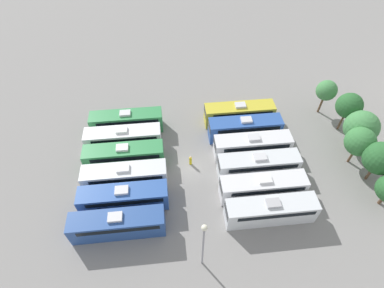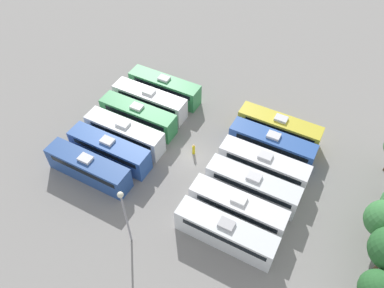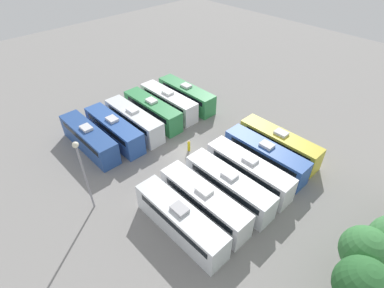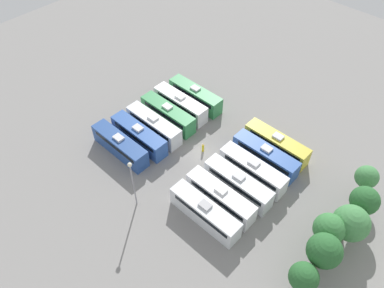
% 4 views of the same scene
% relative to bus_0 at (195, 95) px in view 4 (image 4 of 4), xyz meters
% --- Properties ---
extents(ground_plane, '(124.23, 124.23, 0.00)m').
position_rel_bus_0_xyz_m(ground_plane, '(8.55, 8.84, -1.77)').
color(ground_plane, gray).
extents(bus_0, '(2.59, 10.87, 3.57)m').
position_rel_bus_0_xyz_m(bus_0, '(0.00, 0.00, 0.00)').
color(bus_0, '#338C4C').
rests_on(bus_0, ground_plane).
extents(bus_1, '(2.59, 10.87, 3.57)m').
position_rel_bus_0_xyz_m(bus_1, '(3.51, -0.34, 0.00)').
color(bus_1, white).
rests_on(bus_1, ground_plane).
extents(bus_2, '(2.59, 10.87, 3.57)m').
position_rel_bus_0_xyz_m(bus_2, '(6.85, -0.08, 0.00)').
color(bus_2, '#338C4C').
rests_on(bus_2, ground_plane).
extents(bus_3, '(2.59, 10.87, 3.57)m').
position_rel_bus_0_xyz_m(bus_3, '(10.37, 0.19, 0.00)').
color(bus_3, silver).
rests_on(bus_3, ground_plane).
extents(bus_4, '(2.59, 10.87, 3.57)m').
position_rel_bus_0_xyz_m(bus_4, '(13.64, 0.20, 0.00)').
color(bus_4, '#2D56A8').
rests_on(bus_4, ground_plane).
extents(bus_5, '(2.59, 10.87, 3.57)m').
position_rel_bus_0_xyz_m(bus_5, '(17.12, -0.34, 0.00)').
color(bus_5, '#284C93').
rests_on(bus_5, ground_plane).
extents(bus_6, '(2.59, 10.87, 3.57)m').
position_rel_bus_0_xyz_m(bus_6, '(-0.01, 17.52, 0.00)').
color(bus_6, gold).
rests_on(bus_6, ground_plane).
extents(bus_7, '(2.59, 10.87, 3.57)m').
position_rel_bus_0_xyz_m(bus_7, '(3.29, 17.70, 0.00)').
color(bus_7, '#2D56A8').
rests_on(bus_7, ground_plane).
extents(bus_8, '(2.59, 10.87, 3.57)m').
position_rel_bus_0_xyz_m(bus_8, '(6.84, 17.97, 0.00)').
color(bus_8, silver).
rests_on(bus_8, ground_plane).
extents(bus_9, '(2.59, 10.87, 3.57)m').
position_rel_bus_0_xyz_m(bus_9, '(10.34, 17.95, 0.00)').
color(bus_9, silver).
rests_on(bus_9, ground_plane).
extents(bus_10, '(2.59, 10.87, 3.57)m').
position_rel_bus_0_xyz_m(bus_10, '(13.85, 17.64, 0.00)').
color(bus_10, silver).
rests_on(bus_10, ground_plane).
extents(bus_11, '(2.59, 10.87, 3.57)m').
position_rel_bus_0_xyz_m(bus_11, '(17.20, 17.71, 0.00)').
color(bus_11, silver).
rests_on(bus_11, ground_plane).
extents(worker_person, '(0.36, 0.36, 1.68)m').
position_rel_bus_0_xyz_m(worker_person, '(7.91, 8.99, -0.99)').
color(worker_person, gold).
rests_on(worker_person, ground_plane).
extents(light_pole, '(0.60, 0.60, 8.87)m').
position_rel_bus_0_xyz_m(light_pole, '(21.90, 8.88, 4.14)').
color(light_pole, gray).
rests_on(light_pole, ground_plane).
extents(tree_0, '(3.21, 3.21, 6.04)m').
position_rel_bus_0_xyz_m(tree_0, '(-0.87, 31.20, 2.64)').
color(tree_0, brown).
rests_on(tree_0, ground_plane).
extents(tree_1, '(3.80, 3.80, 6.67)m').
position_rel_bus_0_xyz_m(tree_1, '(3.31, 32.78, 2.99)').
color(tree_1, brown).
rests_on(tree_1, ground_plane).
extents(tree_2, '(4.70, 4.70, 6.46)m').
position_rel_bus_0_xyz_m(tree_2, '(7.11, 33.02, 2.33)').
color(tree_2, brown).
rests_on(tree_2, ground_plane).
extents(tree_3, '(3.96, 3.96, 6.21)m').
position_rel_bus_0_xyz_m(tree_3, '(9.79, 31.45, 2.45)').
color(tree_3, brown).
rests_on(tree_3, ground_plane).
extents(tree_4, '(4.26, 4.26, 6.52)m').
position_rel_bus_0_xyz_m(tree_4, '(12.90, 32.53, 2.61)').
color(tree_4, brown).
rests_on(tree_4, ground_plane).
extents(tree_5, '(3.53, 3.53, 5.03)m').
position_rel_bus_0_xyz_m(tree_5, '(16.71, 32.37, 1.48)').
color(tree_5, brown).
rests_on(tree_5, ground_plane).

